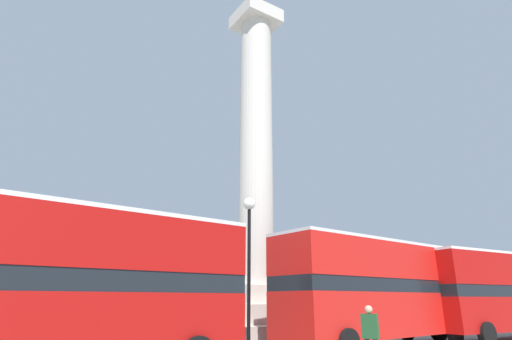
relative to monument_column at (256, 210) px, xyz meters
The scene contains 6 objects.
monument_column is the anchor object (origin of this frame).
bus_a 13.55m from the monument_column, 30.53° to the right, with size 10.75×3.34×4.27m.
bus_b 12.75m from the monument_column, 149.78° to the right, with size 10.95×3.52×4.29m.
bus_c 7.46m from the monument_column, 63.60° to the right, with size 10.84×3.44×4.40m.
street_lamp 5.44m from the monument_column, 126.82° to the right, with size 0.51×0.51×6.07m.
pedestrian_near_lamp 10.97m from the monument_column, 102.83° to the right, with size 0.35×0.50×1.78m.
Camera 1 is at (-11.70, -17.77, 1.93)m, focal length 28.00 mm.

